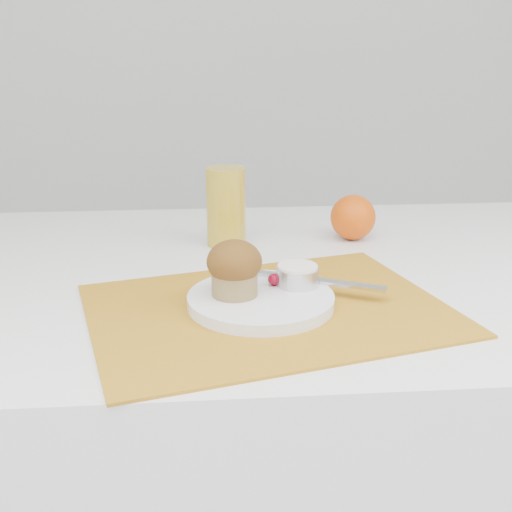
{
  "coord_description": "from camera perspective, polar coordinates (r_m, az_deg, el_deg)",
  "views": [
    {
      "loc": [
        -0.14,
        -0.93,
        1.1
      ],
      "look_at": [
        -0.07,
        -0.04,
        0.8
      ],
      "focal_mm": 45.0,
      "sensor_mm": 36.0,
      "label": 1
    }
  ],
  "objects": [
    {
      "name": "juice_glass",
      "position": [
        1.15,
        -2.69,
        4.4
      ],
      "size": [
        0.08,
        0.08,
        0.14
      ],
      "primitive_type": "cylinder",
      "rotation": [
        0.0,
        0.0,
        0.18
      ],
      "color": "gold",
      "rests_on": "table"
    },
    {
      "name": "table",
      "position": [
        1.23,
        2.94,
        -17.69
      ],
      "size": [
        1.2,
        0.8,
        0.75
      ],
      "primitive_type": "cube",
      "color": "white",
      "rests_on": "ground"
    },
    {
      "name": "placemat",
      "position": [
        0.88,
        1.12,
        -4.79
      ],
      "size": [
        0.55,
        0.46,
        0.0
      ],
      "primitive_type": "cube",
      "rotation": [
        0.0,
        0.0,
        0.25
      ],
      "color": "#B57919",
      "rests_on": "table"
    },
    {
      "name": "ramekin",
      "position": [
        0.92,
        3.7,
        -1.81
      ],
      "size": [
        0.07,
        0.07,
        0.03
      ],
      "primitive_type": "cylinder",
      "rotation": [
        0.0,
        0.0,
        -0.1
      ],
      "color": "silver",
      "rests_on": "plate"
    },
    {
      "name": "butter_knife",
      "position": [
        0.93,
        5.65,
        -2.21
      ],
      "size": [
        0.18,
        0.1,
        0.0
      ],
      "primitive_type": "cube",
      "rotation": [
        0.0,
        0.0,
        -0.45
      ],
      "color": "#B3B5BC",
      "rests_on": "plate"
    },
    {
      "name": "raspberry_far",
      "position": [
        0.92,
        2.57,
        -1.94
      ],
      "size": [
        0.02,
        0.02,
        0.02
      ],
      "primitive_type": "ellipsoid",
      "color": "#54020D",
      "rests_on": "plate"
    },
    {
      "name": "plate",
      "position": [
        0.89,
        0.43,
        -3.94
      ],
      "size": [
        0.21,
        0.21,
        0.02
      ],
      "primitive_type": "cylinder",
      "rotation": [
        0.0,
        0.0,
        -0.01
      ],
      "color": "white",
      "rests_on": "placemat"
    },
    {
      "name": "raspberry_near",
      "position": [
        0.92,
        1.64,
        -2.1
      ],
      "size": [
        0.02,
        0.02,
        0.02
      ],
      "primitive_type": "ellipsoid",
      "color": "#5D0213",
      "rests_on": "plate"
    },
    {
      "name": "muffin",
      "position": [
        0.87,
        -1.94,
        -1.05
      ],
      "size": [
        0.08,
        0.08,
        0.08
      ],
      "color": "olive",
      "rests_on": "plate"
    },
    {
      "name": "orange",
      "position": [
        1.2,
        8.61,
        3.42
      ],
      "size": [
        0.08,
        0.08,
        0.08
      ],
      "primitive_type": "sphere",
      "color": "#E15207",
      "rests_on": "table"
    },
    {
      "name": "cream",
      "position": [
        0.91,
        3.72,
        -1.02
      ],
      "size": [
        0.07,
        0.07,
        0.01
      ],
      "primitive_type": "cylinder",
      "rotation": [
        0.0,
        0.0,
        -0.25
      ],
      "color": "white",
      "rests_on": "ramekin"
    }
  ]
}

